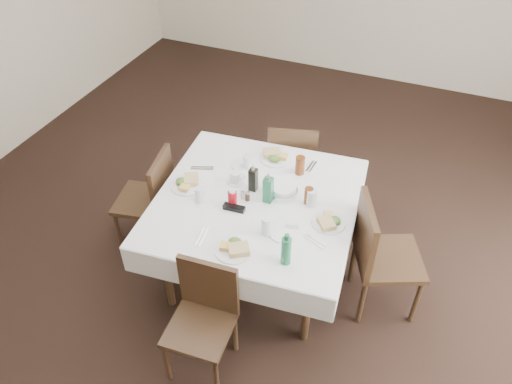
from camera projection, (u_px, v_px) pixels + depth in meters
ground_plane at (257, 249)px, 4.28m from camera, size 7.00×7.00×0.00m
room_shell at (257, 66)px, 3.17m from camera, size 6.04×7.04×2.80m
dining_table at (256, 207)px, 3.67m from camera, size 1.57×1.57×0.76m
chair_north at (292, 160)px, 4.41m from camera, size 0.52×0.52×0.89m
chair_south at (204, 312)px, 3.21m from camera, size 0.43×0.43×0.85m
chair_east at (378, 251)px, 3.52m from camera, size 0.60×0.60×0.97m
chair_west at (152, 195)px, 4.05m from camera, size 0.49×0.49×0.89m
meal_north at (275, 156)px, 3.99m from camera, size 0.26×0.26×0.06m
meal_south at (235, 248)px, 3.23m from camera, size 0.25×0.25×0.06m
meal_east at (329, 222)px, 3.42m from camera, size 0.24×0.24×0.05m
meal_west at (187, 183)px, 3.73m from camera, size 0.25×0.25×0.06m
side_plate_a at (240, 165)px, 3.93m from camera, size 0.15×0.15×0.01m
side_plate_b at (281, 235)px, 3.34m from camera, size 0.15×0.15×0.01m
water_n at (247, 162)px, 3.87m from camera, size 0.06×0.06×0.12m
water_s at (267, 226)px, 3.32m from camera, size 0.08×0.08×0.14m
water_e at (311, 198)px, 3.54m from camera, size 0.07×0.07×0.13m
water_w at (200, 195)px, 3.58m from camera, size 0.06×0.06×0.12m
iced_tea_a at (300, 165)px, 3.81m from camera, size 0.07×0.07×0.15m
iced_tea_b at (309, 196)px, 3.55m from camera, size 0.06×0.06×0.13m
bread_basket at (283, 189)px, 3.66m from camera, size 0.22×0.22×0.07m
oil_cruet_dark at (253, 179)px, 3.65m from camera, size 0.06×0.06×0.24m
oil_cruet_green at (268, 189)px, 3.54m from camera, size 0.06×0.06×0.26m
ketchup_bottle at (232, 198)px, 3.54m from camera, size 0.06×0.06×0.14m
salt_shaker at (242, 195)px, 3.61m from camera, size 0.03×0.03×0.07m
pepper_shaker at (247, 196)px, 3.59m from camera, size 0.03×0.03×0.08m
coffee_mug at (236, 178)px, 3.75m from camera, size 0.13×0.13×0.09m
sunglasses at (234, 208)px, 3.53m from camera, size 0.16×0.06×0.03m
green_bottle at (286, 250)px, 3.10m from camera, size 0.06×0.06×0.24m
sugar_caddy at (292, 224)px, 3.40m from camera, size 0.10×0.07×0.04m
cutlery_n at (311, 166)px, 3.92m from camera, size 0.05×0.16×0.01m
cutlery_s at (202, 237)px, 3.33m from camera, size 0.06×0.17×0.01m
cutlery_e at (315, 241)px, 3.30m from camera, size 0.17×0.10×0.01m
cutlery_w at (202, 168)px, 3.90m from camera, size 0.18×0.10×0.01m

